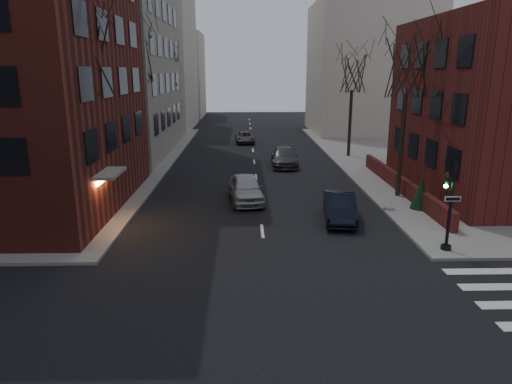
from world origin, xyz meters
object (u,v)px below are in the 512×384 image
tree_left_a (83,56)px  evergreen_shrub (421,193)px  traffic_signal (449,211)px  tree_right_b (353,73)px  streetlamp_near (137,124)px  parked_sedan (340,207)px  car_lane_silver (246,188)px  tree_left_c (168,68)px  car_lane_gray (284,157)px  tree_left_b (137,55)px  streetlamp_far (178,104)px  sandwich_board (388,201)px  tree_right_a (408,66)px  car_lane_far (245,138)px

tree_left_a → evergreen_shrub: size_ratio=5.69×
traffic_signal → tree_right_b: (0.86, 23.01, 5.68)m
tree_right_b → streetlamp_near: (-17.00, -10.00, -3.35)m
parked_sedan → evergreen_shrub: 5.17m
parked_sedan → car_lane_silver: size_ratio=0.94×
tree_left_c → car_lane_silver: tree_left_c is taller
tree_left_a → streetlamp_near: 9.07m
parked_sedan → car_lane_silver: (-5.00, 3.82, 0.07)m
streetlamp_near → car_lane_gray: streetlamp_near is taller
evergreen_shrub → tree_left_a: bearing=-176.3°
tree_right_b → evergreen_shrub: 18.08m
tree_left_b → evergreen_shrub: 22.39m
traffic_signal → streetlamp_near: bearing=141.1°
streetlamp_far → tree_left_a: bearing=-91.2°
streetlamp_far → sandwich_board: streetlamp_far is taller
tree_left_b → car_lane_silver: 14.24m
tree_left_a → car_lane_gray: bearing=51.5°
car_lane_gray → streetlamp_near: bearing=-148.0°
tree_right_a → streetlamp_far: 29.65m
car_lane_gray → sandwich_board: 13.87m
tree_right_a → parked_sedan: (-4.60, -4.38, -7.28)m
tree_right_b → car_lane_silver: 18.70m
tree_right_b → car_lane_silver: bearing=-123.4°
tree_right_b → car_lane_gray: bearing=-148.9°
tree_right_a → streetlamp_near: tree_right_a is taller
car_lane_far → tree_left_a: bearing=-109.6°
tree_left_b → car_lane_silver: size_ratio=2.25×
car_lane_silver → traffic_signal: bearing=-49.9°
car_lane_gray → parked_sedan: bearing=-81.4°
tree_right_a → traffic_signal: bearing=-95.5°
streetlamp_near → car_lane_gray: (10.70, 6.19, -3.47)m
car_lane_far → evergreen_shrub: size_ratio=2.39×
tree_right_a → car_lane_far: bearing=112.8°
tree_left_c → parked_sedan: bearing=-63.8°
car_lane_silver → sandwich_board: bearing=-21.5°
tree_left_c → streetlamp_near: size_ratio=1.55×
traffic_signal → car_lane_silver: (-8.74, 8.45, -1.09)m
traffic_signal → parked_sedan: size_ratio=0.88×
tree_right_b → car_lane_far: tree_right_b is taller
tree_left_b → tree_left_c: tree_left_b is taller
tree_right_a → car_lane_silver: (-9.60, -0.56, -7.21)m
car_lane_far → parked_sedan: bearing=-82.6°
parked_sedan → tree_left_b: bearing=143.6°
tree_right_a → parked_sedan: tree_right_a is taller
tree_right_b → car_lane_silver: (-9.60, -14.56, -6.77)m
car_lane_gray → car_lane_far: (-3.30, 12.70, -0.17)m
car_lane_gray → evergreen_shrub: evergreen_shrub is taller
sandwich_board → evergreen_shrub: bearing=13.3°
streetlamp_far → streetlamp_near: bearing=-90.0°
car_lane_far → traffic_signal: bearing=-77.7°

